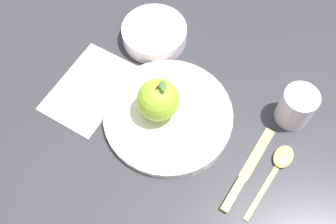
% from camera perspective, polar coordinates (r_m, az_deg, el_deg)
% --- Properties ---
extents(ground_plane, '(2.40, 2.40, 0.00)m').
position_cam_1_polar(ground_plane, '(0.75, 1.64, -3.06)').
color(ground_plane, '#2D2D33').
extents(dinner_plate, '(0.25, 0.25, 0.01)m').
position_cam_1_polar(dinner_plate, '(0.76, 0.00, -0.41)').
color(dinner_plate, silver).
rests_on(dinner_plate, ground_plane).
extents(apple, '(0.08, 0.08, 0.09)m').
position_cam_1_polar(apple, '(0.72, -1.46, 1.74)').
color(apple, '#8CB22D').
rests_on(apple, dinner_plate).
extents(side_bowl, '(0.14, 0.14, 0.04)m').
position_cam_1_polar(side_bowl, '(0.85, -1.98, 11.36)').
color(side_bowl, silver).
rests_on(side_bowl, ground_plane).
extents(cup, '(0.06, 0.06, 0.08)m').
position_cam_1_polar(cup, '(0.76, 18.10, 0.87)').
color(cup, silver).
rests_on(cup, ground_plane).
extents(knife, '(0.14, 0.15, 0.01)m').
position_cam_1_polar(knife, '(0.73, 10.89, -9.07)').
color(knife, '#D8B766').
rests_on(knife, ground_plane).
extents(spoon, '(0.13, 0.13, 0.01)m').
position_cam_1_polar(spoon, '(0.75, 15.71, -7.21)').
color(spoon, '#D8B766').
rests_on(spoon, ground_plane).
extents(linen_napkin, '(0.22, 0.22, 0.00)m').
position_cam_1_polar(linen_napkin, '(0.81, -11.20, 3.41)').
color(linen_napkin, silver).
rests_on(linen_napkin, ground_plane).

